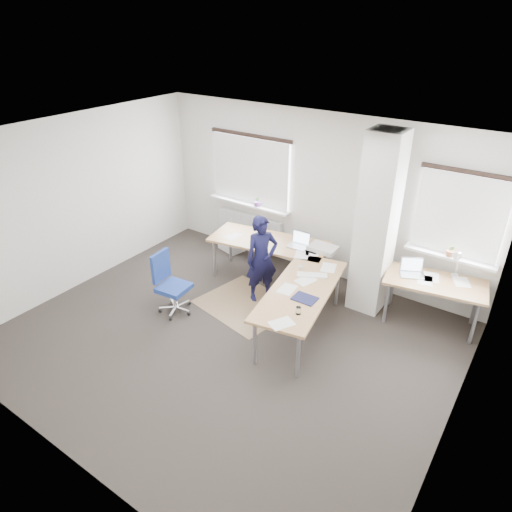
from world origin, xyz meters
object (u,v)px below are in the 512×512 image
Objects in this scene: task_chair at (173,296)px; person at (262,259)px; desk_side at (435,284)px; desk_main at (287,265)px.

person reaches higher than task_chair.
desk_side reaches higher than task_chair.
desk_main is at bearing -169.61° from desk_side.
task_chair is at bearing -159.90° from desk_side.
person is at bearing -175.38° from desk_main.
person reaches higher than desk_main.
task_chair is at bearing 173.84° from person.
person is (-2.43, -0.86, 0.03)m from desk_side.
desk_main is 2.84× the size of task_chair.
desk_side reaches higher than desk_main.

